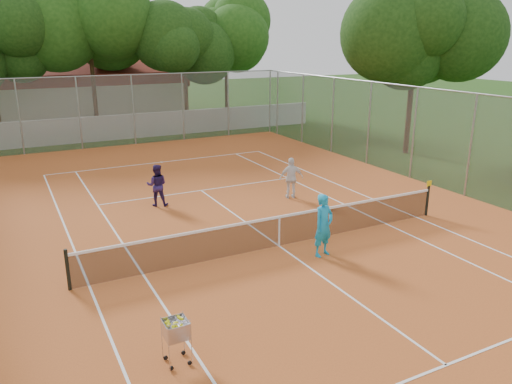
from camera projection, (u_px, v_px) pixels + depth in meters
name	position (u px, v px, depth m)	size (l,w,h in m)	color
ground	(279.00, 247.00, 14.90)	(120.00, 120.00, 0.00)	#1A390F
court_pad	(279.00, 246.00, 14.90)	(18.00, 34.00, 0.02)	#B75823
court_lines	(279.00, 246.00, 14.89)	(10.98, 23.78, 0.01)	white
tennis_net	(279.00, 231.00, 14.75)	(11.88, 0.10, 0.98)	black
perimeter_fence	(280.00, 182.00, 14.31)	(18.00, 34.00, 4.00)	slate
boundary_wall	(127.00, 127.00, 30.83)	(26.00, 0.30, 1.50)	silver
clubhouse	(68.00, 90.00, 38.03)	(16.40, 9.00, 4.40)	beige
tropical_trees	(111.00, 54.00, 32.13)	(29.00, 19.00, 10.00)	black
player_near	(324.00, 225.00, 14.01)	(0.66, 0.43, 1.82)	#1793C8
player_far_left	(157.00, 185.00, 18.30)	(0.76, 0.59, 1.56)	#291A4F
player_far_right	(291.00, 178.00, 19.19)	(0.93, 0.39, 1.59)	silver
ball_hopper	(176.00, 340.00, 9.39)	(0.48, 0.48, 0.99)	#BBBAC1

